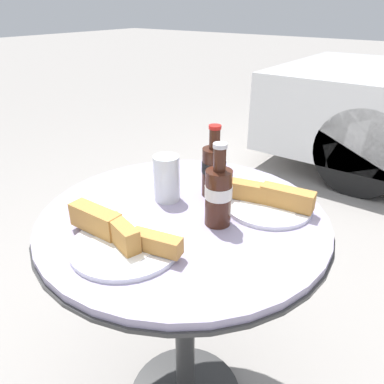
# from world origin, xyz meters

# --- Properties ---
(bistro_table) EXTENTS (0.78, 0.78, 0.76)m
(bistro_table) POSITION_xyz_m (0.00, 0.00, 0.61)
(bistro_table) COLOR #333333
(bistro_table) RESTS_ON ground_plane
(cola_bottle_left) EXTENTS (0.07, 0.07, 0.21)m
(cola_bottle_left) POSITION_xyz_m (-0.00, 0.14, 0.84)
(cola_bottle_left) COLOR #3D1E14
(cola_bottle_left) RESTS_ON bistro_table
(cola_bottle_right) EXTENTS (0.07, 0.07, 0.22)m
(cola_bottle_right) POSITION_xyz_m (0.10, 0.02, 0.85)
(cola_bottle_right) COLOR #3D1E14
(cola_bottle_right) RESTS_ON bistro_table
(drinking_glass) EXTENTS (0.07, 0.07, 0.13)m
(drinking_glass) POSITION_xyz_m (-0.09, 0.04, 0.82)
(drinking_glass) COLOR black
(drinking_glass) RESTS_ON bistro_table
(lunch_plate_near) EXTENTS (0.31, 0.26, 0.07)m
(lunch_plate_near) POSITION_xyz_m (-0.03, -0.20, 0.78)
(lunch_plate_near) COLOR white
(lunch_plate_near) RESTS_ON bistro_table
(lunch_plate_far) EXTENTS (0.24, 0.24, 0.07)m
(lunch_plate_far) POSITION_xyz_m (0.17, 0.17, 0.78)
(lunch_plate_far) COLOR white
(lunch_plate_far) RESTS_ON bistro_table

